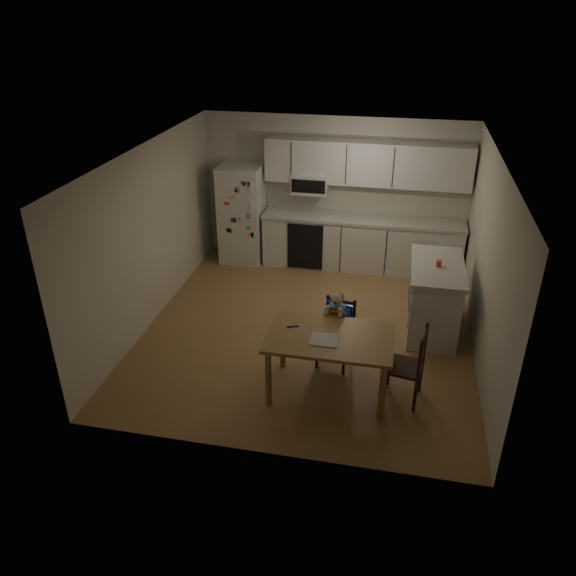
# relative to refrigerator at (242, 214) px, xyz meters

# --- Properties ---
(room) EXTENTS (4.52, 5.01, 2.51)m
(room) POSITION_rel_refrigerator_xyz_m (1.55, -1.67, 0.40)
(room) COLOR olive
(room) RESTS_ON ground
(refrigerator) EXTENTS (0.72, 0.70, 1.70)m
(refrigerator) POSITION_rel_refrigerator_xyz_m (0.00, 0.00, 0.00)
(refrigerator) COLOR silver
(refrigerator) RESTS_ON ground
(kitchen_run) EXTENTS (3.37, 0.62, 2.15)m
(kitchen_run) POSITION_rel_refrigerator_xyz_m (2.05, 0.09, 0.03)
(kitchen_run) COLOR silver
(kitchen_run) RESTS_ON ground
(kitchen_island) EXTENTS (0.71, 1.35, 1.00)m
(kitchen_island) POSITION_rel_refrigerator_xyz_m (3.24, -1.79, -0.35)
(kitchen_island) COLOR silver
(kitchen_island) RESTS_ON ground
(red_cup) EXTENTS (0.07, 0.07, 0.09)m
(red_cup) POSITION_rel_refrigerator_xyz_m (3.25, -1.84, 0.19)
(red_cup) COLOR #E03040
(red_cup) RESTS_ON kitchen_island
(dining_table) EXTENTS (1.44, 0.93, 0.77)m
(dining_table) POSITION_rel_refrigerator_xyz_m (2.02, -3.49, -0.18)
(dining_table) COLOR olive
(dining_table) RESTS_ON ground
(napkin) EXTENTS (0.31, 0.27, 0.01)m
(napkin) POSITION_rel_refrigerator_xyz_m (1.97, -3.59, -0.07)
(napkin) COLOR #A2A2A6
(napkin) RESTS_ON dining_table
(toddler_spoon) EXTENTS (0.12, 0.06, 0.02)m
(toddler_spoon) POSITION_rel_refrigerator_xyz_m (1.56, -3.39, -0.07)
(toddler_spoon) COLOR #122EB3
(toddler_spoon) RESTS_ON dining_table
(chair_booster) EXTENTS (0.46, 0.46, 1.03)m
(chair_booster) POSITION_rel_refrigerator_xyz_m (2.03, -2.88, -0.23)
(chair_booster) COLOR black
(chair_booster) RESTS_ON ground
(chair_side) EXTENTS (0.48, 0.48, 0.95)m
(chair_side) POSITION_rel_refrigerator_xyz_m (2.97, -3.46, -0.31)
(chair_side) COLOR black
(chair_side) RESTS_ON ground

